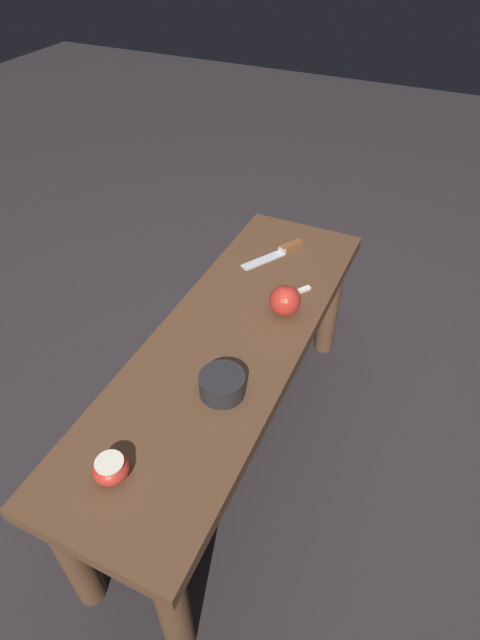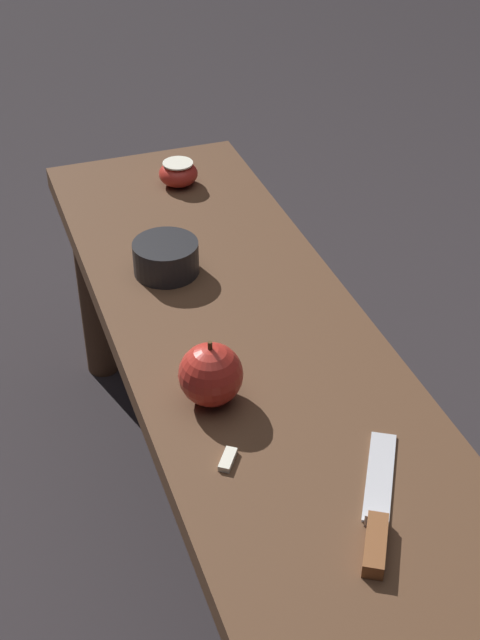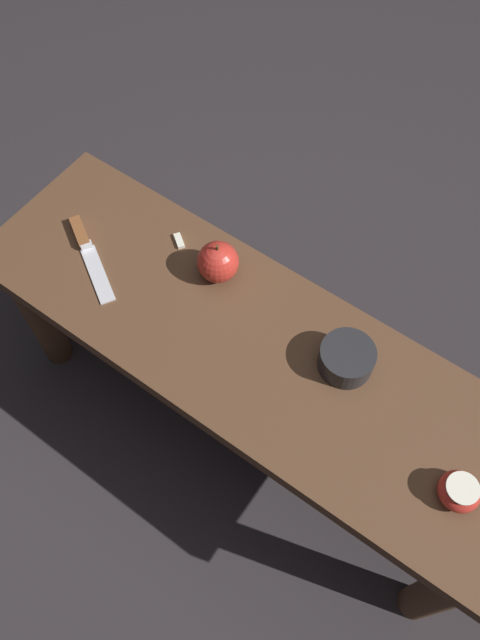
{
  "view_description": "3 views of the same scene",
  "coord_description": "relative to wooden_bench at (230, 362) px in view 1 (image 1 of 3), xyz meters",
  "views": [
    {
      "loc": [
        0.85,
        0.42,
        1.38
      ],
      "look_at": [
        -0.04,
        0.01,
        0.52
      ],
      "focal_mm": 28.0,
      "sensor_mm": 36.0,
      "label": 1
    },
    {
      "loc": [
        -1.02,
        0.36,
        1.28
      ],
      "look_at": [
        -0.04,
        0.01,
        0.52
      ],
      "focal_mm": 50.0,
      "sensor_mm": 36.0,
      "label": 2
    },
    {
      "loc": [
        0.31,
        -0.48,
        1.58
      ],
      "look_at": [
        -0.04,
        0.01,
        0.52
      ],
      "focal_mm": 35.0,
      "sensor_mm": 36.0,
      "label": 3
    }
  ],
  "objects": [
    {
      "name": "ground_plane",
      "position": [
        0.0,
        0.0,
        -0.38
      ],
      "size": [
        8.0,
        8.0,
        0.0
      ],
      "primitive_type": "plane",
      "color": "#2D282B"
    },
    {
      "name": "wooden_bench",
      "position": [
        0.0,
        0.0,
        0.0
      ],
      "size": [
        1.24,
        0.38,
        0.48
      ],
      "color": "brown",
      "rests_on": "ground_plane"
    },
    {
      "name": "knife",
      "position": [
        -0.42,
        -0.02,
        0.1
      ],
      "size": [
        0.21,
        0.14,
        0.02
      ],
      "rotation": [
        0.0,
        0.0,
        -0.54
      ],
      "color": "silver",
      "rests_on": "wooden_bench"
    },
    {
      "name": "apple_whole",
      "position": [
        -0.15,
        0.09,
        0.14
      ],
      "size": [
        0.09,
        0.09,
        0.1
      ],
      "color": "red",
      "rests_on": "wooden_bench"
    },
    {
      "name": "apple_cut",
      "position": [
        0.46,
        -0.04,
        0.12
      ],
      "size": [
        0.07,
        0.07,
        0.05
      ],
      "color": "red",
      "rests_on": "wooden_bench"
    },
    {
      "name": "apple_slice_near_knife",
      "position": [
        -0.27,
        0.11,
        0.1
      ],
      "size": [
        0.04,
        0.03,
        0.01
      ],
      "color": "white",
      "rests_on": "wooden_bench"
    },
    {
      "name": "bowl",
      "position": [
        0.18,
        0.07,
        0.12
      ],
      "size": [
        0.11,
        0.11,
        0.05
      ],
      "color": "#232326",
      "rests_on": "wooden_bench"
    }
  ]
}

